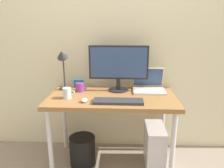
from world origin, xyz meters
TOP-DOWN VIEW (x-y plane):
  - ground_plane at (0.00, 0.00)m, footprint 6.00×6.00m
  - back_wall at (0.00, 0.37)m, footprint 4.40×0.04m
  - desk at (0.00, 0.00)m, footprint 1.22×0.63m
  - monitor at (0.06, 0.18)m, footprint 0.60×0.20m
  - laptop at (0.37, 0.20)m, footprint 0.32×0.27m
  - desk_lamp at (-0.51, 0.18)m, footprint 0.11×0.16m
  - keyboard at (0.06, -0.17)m, footprint 0.44×0.14m
  - mouse at (-0.24, -0.17)m, footprint 0.06×0.09m
  - coffee_mug at (-0.33, 0.13)m, footprint 0.12×0.08m
  - glass_cup at (-0.41, -0.08)m, footprint 0.12×0.08m
  - photo_frame at (-0.37, 0.26)m, footprint 0.11×0.03m
  - computer_tower at (0.43, -0.02)m, footprint 0.18×0.36m
  - wastebasket at (-0.30, -0.04)m, footprint 0.26×0.26m

SIDE VIEW (x-z plane):
  - ground_plane at x=0.00m, z-range 0.00..0.00m
  - wastebasket at x=-0.30m, z-range 0.00..0.30m
  - computer_tower at x=0.43m, z-range 0.00..0.42m
  - desk at x=0.00m, z-range 0.29..1.02m
  - keyboard at x=0.06m, z-range 0.73..0.75m
  - mouse at x=-0.24m, z-range 0.73..0.76m
  - coffee_mug at x=-0.33m, z-range 0.73..0.82m
  - photo_frame at x=-0.37m, z-range 0.73..0.82m
  - glass_cup at x=-0.41m, z-range 0.73..0.83m
  - laptop at x=0.37m, z-range 0.67..0.90m
  - monitor at x=0.06m, z-range 0.76..1.23m
  - desk_lamp at x=-0.51m, z-range 0.82..1.25m
  - back_wall at x=0.00m, z-range 0.00..2.60m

